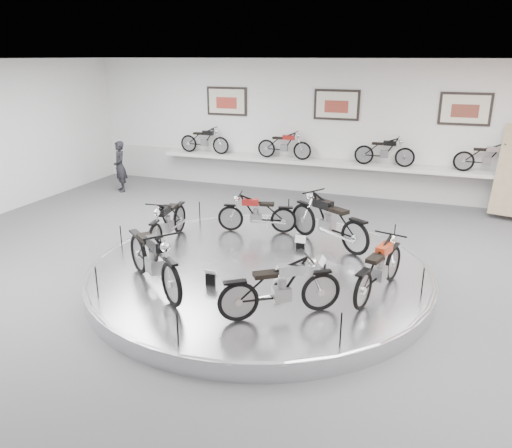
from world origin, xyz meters
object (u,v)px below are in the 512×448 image
(bike_e, at_px, (281,287))
(bike_f, at_px, (379,267))
(bike_a, at_px, (328,220))
(bike_d, at_px, (153,258))
(bike_c, at_px, (168,221))
(bike_b, at_px, (257,213))
(visitor, at_px, (120,166))
(display_platform, at_px, (259,273))
(shelf, at_px, (332,164))

(bike_e, xyz_separation_m, bike_f, (1.30, 1.27, -0.00))
(bike_a, relative_size, bike_f, 1.14)
(bike_d, bearing_deg, bike_f, 54.48)
(bike_c, bearing_deg, bike_b, 123.19)
(bike_c, bearing_deg, bike_e, 48.47)
(visitor, bearing_deg, bike_d, -8.08)
(bike_d, bearing_deg, bike_e, 33.03)
(visitor, bearing_deg, bike_f, 12.38)
(bike_b, distance_m, bike_c, 1.99)
(display_platform, xyz_separation_m, bike_f, (2.25, -0.42, 0.63))
(bike_f, bearing_deg, bike_c, 93.31)
(bike_a, height_order, bike_d, bike_d)
(bike_c, relative_size, visitor, 1.04)
(bike_d, bearing_deg, visitor, 166.21)
(display_platform, bearing_deg, bike_d, -131.77)
(display_platform, relative_size, bike_c, 3.90)
(display_platform, bearing_deg, bike_e, -60.78)
(bike_d, distance_m, visitor, 7.96)
(bike_b, bearing_deg, bike_e, 102.44)
(bike_e, height_order, bike_f, bike_e)
(bike_c, bearing_deg, bike_a, 101.22)
(display_platform, height_order, bike_f, bike_f)
(bike_b, relative_size, visitor, 0.95)
(shelf, relative_size, bike_f, 6.77)
(bike_a, distance_m, bike_e, 3.24)
(bike_e, bearing_deg, bike_f, 9.71)
(visitor, bearing_deg, bike_b, 15.76)
(display_platform, height_order, visitor, visitor)
(bike_b, distance_m, visitor, 6.33)
(bike_a, height_order, bike_c, bike_a)
(shelf, height_order, bike_a, bike_a)
(bike_a, distance_m, bike_c, 3.36)
(shelf, bearing_deg, display_platform, -90.00)
(display_platform, xyz_separation_m, bike_e, (0.95, -1.69, 0.63))
(bike_e, bearing_deg, display_platform, 84.48)
(shelf, bearing_deg, bike_f, -71.77)
(display_platform, height_order, bike_c, bike_c)
(bike_a, xyz_separation_m, visitor, (-7.28, 3.17, -0.05))
(display_platform, height_order, shelf, shelf)
(bike_f, bearing_deg, bike_a, 48.06)
(shelf, relative_size, bike_e, 6.71)
(display_platform, distance_m, bike_d, 2.14)
(bike_f, distance_m, visitor, 9.98)
(bike_a, bearing_deg, bike_c, 49.31)
(display_platform, bearing_deg, bike_a, 58.01)
(bike_c, xyz_separation_m, bike_d, (0.88, -2.01, 0.07))
(bike_a, relative_size, bike_c, 1.12)
(display_platform, bearing_deg, bike_f, -10.54)
(bike_c, xyz_separation_m, visitor, (-4.09, 4.21, 0.01))
(bike_b, height_order, bike_c, bike_c)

